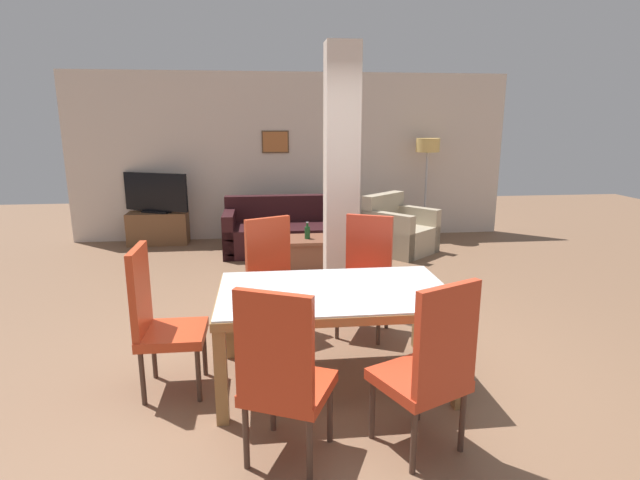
% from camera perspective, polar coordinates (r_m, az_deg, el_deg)
% --- Properties ---
extents(ground_plane, '(18.00, 18.00, 0.00)m').
position_cam_1_polar(ground_plane, '(3.98, 1.60, -15.63)').
color(ground_plane, brown).
extents(back_wall, '(7.20, 0.09, 2.70)m').
position_cam_1_polar(back_wall, '(8.38, -3.15, 9.45)').
color(back_wall, beige).
rests_on(back_wall, ground_plane).
extents(divider_pillar, '(0.35, 0.29, 2.70)m').
position_cam_1_polar(divider_pillar, '(5.24, 2.46, 7.05)').
color(divider_pillar, beige).
rests_on(divider_pillar, ground_plane).
extents(dining_table, '(1.71, 1.05, 0.73)m').
position_cam_1_polar(dining_table, '(3.73, 1.66, -7.63)').
color(dining_table, olive).
rests_on(dining_table, ground_plane).
extents(dining_chair_far_right, '(0.61, 0.61, 1.09)m').
position_cam_1_polar(dining_chair_far_right, '(4.65, 5.25, -3.67)').
color(dining_chair_far_right, red).
rests_on(dining_chair_far_right, ground_plane).
extents(dining_chair_far_left, '(0.61, 0.61, 1.09)m').
position_cam_1_polar(dining_chair_far_left, '(4.54, -5.26, -4.07)').
color(dining_chair_far_left, '#BF3C1F').
rests_on(dining_chair_far_left, ground_plane).
extents(dining_chair_near_right, '(0.61, 0.61, 1.09)m').
position_cam_1_polar(dining_chair_near_right, '(3.01, 12.46, -13.79)').
color(dining_chair_near_right, '#C23B21').
rests_on(dining_chair_near_right, ground_plane).
extents(dining_chair_head_left, '(0.46, 0.46, 1.09)m').
position_cam_1_polar(dining_chair_head_left, '(3.78, -17.96, -8.38)').
color(dining_chair_head_left, '#C74020').
rests_on(dining_chair_head_left, ground_plane).
extents(dining_chair_near_left, '(0.61, 0.61, 1.09)m').
position_cam_1_polar(dining_chair_near_left, '(2.86, -4.28, -15.02)').
color(dining_chair_near_left, red).
rests_on(dining_chair_near_left, ground_plane).
extents(sofa, '(1.90, 0.89, 0.81)m').
position_cam_1_polar(sofa, '(7.55, -3.66, 0.80)').
color(sofa, black).
rests_on(sofa, ground_plane).
extents(armchair, '(1.20, 1.20, 0.86)m').
position_cam_1_polar(armchair, '(7.59, 8.94, 0.84)').
color(armchair, tan).
rests_on(armchair, ground_plane).
extents(coffee_table, '(0.67, 0.56, 0.43)m').
position_cam_1_polar(coffee_table, '(6.62, -2.19, -1.56)').
color(coffee_table, brown).
rests_on(coffee_table, ground_plane).
extents(bottle, '(0.07, 0.07, 0.22)m').
position_cam_1_polar(bottle, '(6.53, -1.46, 0.89)').
color(bottle, '#194C23').
rests_on(bottle, coffee_table).
extents(tv_stand, '(0.93, 0.40, 0.51)m').
position_cam_1_polar(tv_stand, '(8.41, -17.99, 1.29)').
color(tv_stand, brown).
rests_on(tv_stand, ground_plane).
extents(tv_screen, '(1.04, 0.48, 0.63)m').
position_cam_1_polar(tv_screen, '(8.32, -18.27, 5.09)').
color(tv_screen, black).
rests_on(tv_screen, tv_stand).
extents(floor_lamp, '(0.38, 0.38, 1.66)m').
position_cam_1_polar(floor_lamp, '(8.44, 12.18, 9.60)').
color(floor_lamp, '#B7B7BC').
rests_on(floor_lamp, ground_plane).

